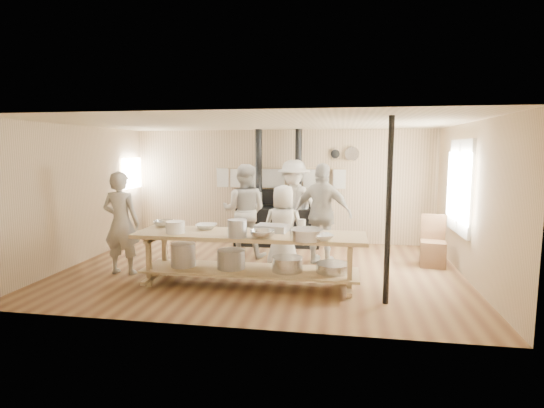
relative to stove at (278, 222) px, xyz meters
name	(u,v)px	position (x,y,z in m)	size (l,w,h in m)	color
ground	(261,270)	(0.01, -2.12, -0.52)	(7.00, 7.00, 0.00)	brown
room_shell	(260,180)	(0.01, -2.12, 1.10)	(7.00, 7.00, 7.00)	tan
window_right	(460,187)	(3.48, -1.52, 0.98)	(0.09, 1.50, 1.65)	beige
left_opening	(132,173)	(-3.44, -0.12, 1.08)	(0.00, 0.90, 0.90)	white
stove	(278,222)	(0.00, 0.00, 0.00)	(1.90, 0.75, 2.60)	black
towel_rail	(280,176)	(0.01, 0.28, 1.03)	(3.00, 0.04, 0.47)	tan
back_wall_shelf	(345,156)	(1.47, 0.32, 1.48)	(0.63, 0.14, 0.32)	tan
prep_table	(249,254)	(0.00, -3.02, 0.00)	(3.60, 0.90, 0.85)	tan
support_post	(389,212)	(2.06, -3.47, 0.78)	(0.08, 0.08, 2.60)	black
cook_far_left	(121,223)	(-2.32, -2.72, 0.37)	(0.65, 0.43, 1.78)	beige
cook_left	(244,211)	(-0.50, -1.20, 0.41)	(0.91, 0.71, 1.87)	beige
cook_center	(283,229)	(0.42, -2.15, 0.25)	(0.75, 0.49, 1.54)	beige
cook_right	(323,214)	(1.07, -1.50, 0.43)	(1.12, 0.46, 1.90)	beige
cook_by_window	(294,204)	(0.38, -0.17, 0.44)	(1.25, 0.72, 1.93)	beige
chair	(433,251)	(3.10, -1.33, -0.24)	(0.50, 0.50, 0.95)	#543621
bowl_white_a	(206,227)	(-0.77, -2.80, 0.37)	(0.34, 0.34, 0.08)	white
bowl_steel_a	(164,224)	(-1.54, -2.72, 0.38)	(0.34, 0.34, 0.11)	silver
bowl_white_b	(321,237)	(1.13, -3.35, 0.37)	(0.35, 0.35, 0.09)	white
bowl_steel_b	(262,234)	(0.28, -3.35, 0.39)	(0.37, 0.37, 0.12)	silver
roasting_pan	(272,228)	(0.33, -2.83, 0.38)	(0.50, 0.33, 0.11)	#B2B2B7
mixing_bowl_large	(307,234)	(0.93, -3.34, 0.41)	(0.49, 0.49, 0.16)	silver
bucket_galv	(237,228)	(-0.11, -3.35, 0.46)	(0.29, 0.29, 0.27)	gray
deep_bowl_enamel	(175,227)	(-1.14, -3.20, 0.42)	(0.30, 0.30, 0.19)	white
pitcher	(302,225)	(0.80, -2.69, 0.42)	(0.12, 0.12, 0.19)	white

